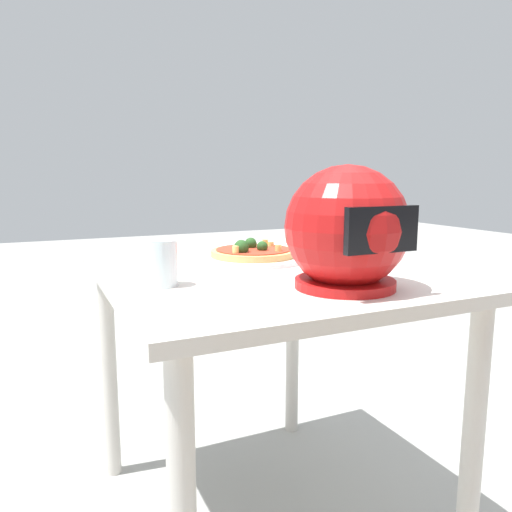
% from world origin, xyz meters
% --- Properties ---
extents(dining_table, '(0.81, 0.98, 0.77)m').
position_xyz_m(dining_table, '(0.00, 0.00, 0.66)').
color(dining_table, beige).
rests_on(dining_table, ground).
extents(pizza_plate, '(0.31, 0.31, 0.01)m').
position_xyz_m(pizza_plate, '(-0.03, -0.09, 0.77)').
color(pizza_plate, white).
rests_on(pizza_plate, dining_table).
extents(pizza, '(0.24, 0.24, 0.05)m').
position_xyz_m(pizza, '(-0.02, -0.09, 0.79)').
color(pizza, tan).
rests_on(pizza, pizza_plate).
extents(motorcycle_helmet, '(0.26, 0.26, 0.26)m').
position_xyz_m(motorcycle_helmet, '(-0.06, 0.31, 0.89)').
color(motorcycle_helmet, '#B21414').
rests_on(motorcycle_helmet, dining_table).
extents(drinking_glass, '(0.07, 0.07, 0.10)m').
position_xyz_m(drinking_glass, '(0.29, 0.13, 0.82)').
color(drinking_glass, silver).
rests_on(drinking_glass, dining_table).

